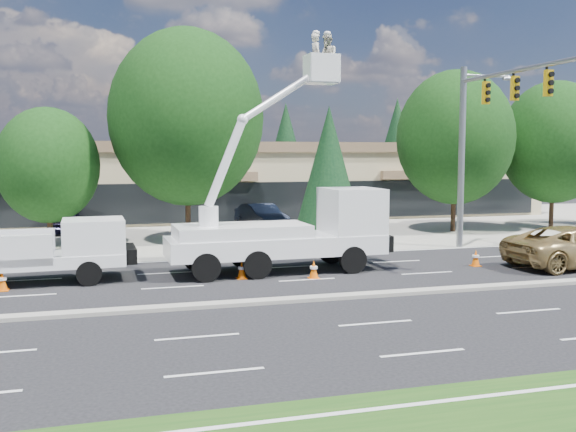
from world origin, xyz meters
name	(u,v)px	position (x,y,z in m)	size (l,w,h in m)	color
ground	(336,299)	(0.00, 0.00, 0.00)	(140.00, 140.00, 0.00)	black
concrete_apron	(227,229)	(0.00, 20.00, 0.01)	(140.00, 22.00, 0.01)	#9A968C
road_median	(336,297)	(0.00, 0.00, 0.06)	(120.00, 0.55, 0.12)	#9A968C
strip_mall	(203,178)	(0.00, 29.97, 2.83)	(50.40, 15.40, 5.50)	tan
tree_front_c	(48,165)	(-10.00, 15.00, 4.13)	(5.09, 5.09, 7.06)	#332114
tree_front_d	(187,117)	(-3.00, 15.00, 6.63)	(8.16, 8.16, 11.32)	#332114
tree_front_e	(329,167)	(5.00, 15.00, 3.98)	(3.76, 3.76, 7.42)	#332114
tree_front_f	(455,138)	(13.00, 15.00, 5.67)	(6.98, 6.98, 9.69)	#332114
tree_front_g	(554,142)	(20.00, 15.00, 5.42)	(6.68, 6.68, 9.27)	#332114
tree_back_b	(141,140)	(-4.00, 42.00, 5.94)	(5.62, 5.62, 11.08)	#332114
tree_back_c	(286,148)	(10.00, 42.00, 5.18)	(4.90, 4.90, 9.65)	#332114
tree_back_d	(397,145)	(22.00, 42.00, 5.58)	(5.27, 5.27, 10.40)	#332114
signal_mast	(488,125)	(10.03, 7.04, 6.06)	(2.76, 10.16, 9.00)	gray
utility_pickup	(53,257)	(-9.14, 5.31, 0.95)	(6.08, 2.54, 2.31)	white
bucket_truck	(293,222)	(0.00, 5.15, 2.00)	(8.75, 3.00, 9.59)	white
traffic_cone_a	(2,281)	(-10.74, 4.27, 0.34)	(0.40, 0.40, 0.70)	#E85D07
traffic_cone_b	(242,270)	(-2.31, 4.09, 0.34)	(0.40, 0.40, 0.70)	#E85D07
traffic_cone_c	(314,270)	(0.33, 3.41, 0.34)	(0.40, 0.40, 0.70)	#E85D07
traffic_cone_d	(476,258)	(7.75, 4.10, 0.34)	(0.40, 0.40, 0.70)	#E85D07
traffic_cone_e	(562,256)	(11.57, 3.48, 0.34)	(0.40, 0.40, 0.70)	#E85D07
parked_car_west	(66,221)	(-9.55, 20.79, 0.71)	(1.68, 4.18, 1.43)	black
parked_car_east	(262,217)	(2.01, 18.91, 0.82)	(1.73, 4.95, 1.63)	black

